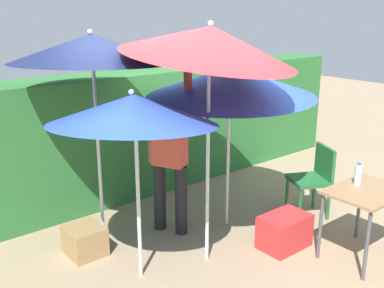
# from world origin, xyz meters

# --- Properties ---
(ground_plane) EXTENTS (24.00, 24.00, 0.00)m
(ground_plane) POSITION_xyz_m (0.00, 0.00, 0.00)
(ground_plane) COLOR #9E8466
(hedge_row) EXTENTS (8.00, 0.70, 1.69)m
(hedge_row) POSITION_xyz_m (0.00, 1.87, 0.85)
(hedge_row) COLOR #2D7033
(hedge_row) RESTS_ON ground_plane
(umbrella_rainbow) EXTENTS (1.67, 1.66, 2.32)m
(umbrella_rainbow) POSITION_xyz_m (-0.84, 0.87, 2.12)
(umbrella_rainbow) COLOR silver
(umbrella_rainbow) RESTS_ON ground_plane
(umbrella_orange) EXTENTS (1.69, 1.68, 2.52)m
(umbrella_orange) POSITION_xyz_m (-0.19, -0.19, 2.22)
(umbrella_orange) COLOR silver
(umbrella_orange) RESTS_ON ground_plane
(umbrella_yellow) EXTENTS (1.92, 1.91, 1.95)m
(umbrella_yellow) POSITION_xyz_m (0.51, 0.26, 1.74)
(umbrella_yellow) COLOR silver
(umbrella_yellow) RESTS_ON ground_plane
(umbrella_navy) EXTENTS (1.54, 1.53, 1.90)m
(umbrella_navy) POSITION_xyz_m (-0.92, -0.01, 1.66)
(umbrella_navy) COLOR silver
(umbrella_navy) RESTS_ON ground_plane
(person_vendor) EXTENTS (0.35, 0.54, 1.88)m
(person_vendor) POSITION_xyz_m (-0.12, 0.55, 0.93)
(person_vendor) COLOR black
(person_vendor) RESTS_ON ground_plane
(chair_plastic) EXTENTS (0.59, 0.59, 0.89)m
(chair_plastic) POSITION_xyz_m (1.54, -0.22, 0.51)
(chair_plastic) COLOR #236633
(chair_plastic) RESTS_ON ground_plane
(cooler_box) EXTENTS (0.54, 0.37, 0.37)m
(cooler_box) POSITION_xyz_m (0.62, -0.54, 0.18)
(cooler_box) COLOR red
(cooler_box) RESTS_ON ground_plane
(crate_cardboard) EXTENTS (0.37, 0.39, 0.31)m
(crate_cardboard) POSITION_xyz_m (-1.14, 0.70, 0.16)
(crate_cardboard) COLOR #9E7A4C
(crate_cardboard) RESTS_ON ground_plane
(folding_table) EXTENTS (0.80, 0.60, 0.76)m
(folding_table) POSITION_xyz_m (1.07, -1.18, 0.67)
(folding_table) COLOR #4C4C51
(folding_table) RESTS_ON ground_plane
(bottle_water) EXTENTS (0.07, 0.07, 0.24)m
(bottle_water) POSITION_xyz_m (1.11, -1.04, 0.87)
(bottle_water) COLOR silver
(bottle_water) RESTS_ON folding_table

